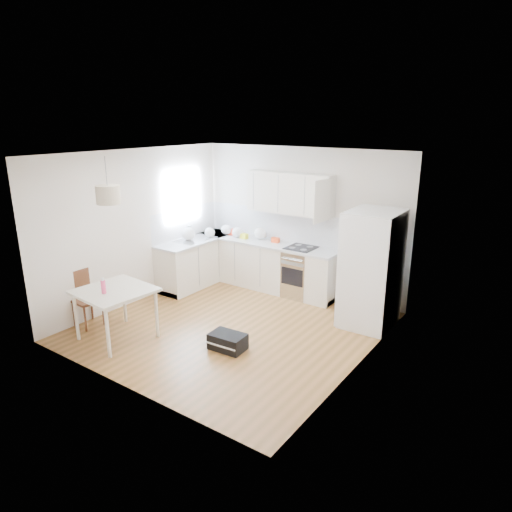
{
  "coord_description": "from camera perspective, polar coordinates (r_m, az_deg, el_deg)",
  "views": [
    {
      "loc": [
        4.1,
        -5.22,
        3.19
      ],
      "look_at": [
        0.18,
        0.4,
        1.11
      ],
      "focal_mm": 32.0,
      "sensor_mm": 36.0,
      "label": 1
    }
  ],
  "objects": [
    {
      "name": "grocery_bag_e",
      "position": [
        8.91,
        -8.45,
        2.74
      ],
      "size": [
        0.27,
        0.23,
        0.25
      ],
      "primitive_type": "ellipsoid",
      "color": "white",
      "rests_on": "counter_left"
    },
    {
      "name": "gym_bag",
      "position": [
        6.67,
        -3.56,
        -10.62
      ],
      "size": [
        0.53,
        0.37,
        0.23
      ],
      "primitive_type": "cube",
      "rotation": [
        0.0,
        0.0,
        0.07
      ],
      "color": "black",
      "rests_on": "floor"
    },
    {
      "name": "upper_cabinets",
      "position": [
        8.43,
        4.22,
        7.85
      ],
      "size": [
        1.7,
        0.32,
        0.75
      ],
      "primitive_type": "cube",
      "color": "silver",
      "rests_on": "wall_back"
    },
    {
      "name": "snack_orange",
      "position": [
        8.67,
        2.45,
        2.01
      ],
      "size": [
        0.15,
        0.1,
        0.1
      ],
      "primitive_type": "cube",
      "rotation": [
        0.0,
        0.0,
        0.05
      ],
      "color": "red",
      "rests_on": "counter_back"
    },
    {
      "name": "counter_left",
      "position": [
        9.02,
        -7.41,
        2.01
      ],
      "size": [
        0.64,
        1.82,
        0.04
      ],
      "primitive_type": "cube",
      "color": "silver",
      "rests_on": "cabinets_left"
    },
    {
      "name": "dining_table",
      "position": [
        7.04,
        -17.25,
        -4.7
      ],
      "size": [
        1.07,
        1.07,
        0.78
      ],
      "rotation": [
        0.0,
        0.0,
        -0.09
      ],
      "color": "beige",
      "rests_on": "floor"
    },
    {
      "name": "wall_back",
      "position": [
        8.59,
        5.56,
        4.42
      ],
      "size": [
        4.2,
        0.0,
        4.2
      ],
      "primitive_type": "plane",
      "rotation": [
        1.57,
        0.0,
        0.0
      ],
      "color": "silver",
      "rests_on": "floor"
    },
    {
      "name": "pendant_lamp",
      "position": [
        6.63,
        -18.0,
        7.29
      ],
      "size": [
        0.43,
        0.43,
        0.26
      ],
      "primitive_type": "cylinder",
      "rotation": [
        0.0,
        0.0,
        0.38
      ],
      "color": "beige",
      "rests_on": "ceiling"
    },
    {
      "name": "window_glassblock",
      "position": [
        9.0,
        -9.2,
        7.45
      ],
      "size": [
        0.02,
        1.0,
        1.0
      ],
      "primitive_type": "cube",
      "color": "#BFE0F9",
      "rests_on": "wall_left"
    },
    {
      "name": "refrigerator",
      "position": [
        7.37,
        14.34,
        -1.58
      ],
      "size": [
        0.9,
        0.95,
        1.85
      ],
      "primitive_type": null,
      "rotation": [
        0.0,
        0.0,
        0.03
      ],
      "color": "white",
      "rests_on": "floor"
    },
    {
      "name": "snack_red",
      "position": [
        9.28,
        -3.25,
        3.07
      ],
      "size": [
        0.18,
        0.12,
        0.12
      ],
      "primitive_type": "cube",
      "rotation": [
        0.0,
        0.0,
        0.04
      ],
      "color": "red",
      "rests_on": "counter_back"
    },
    {
      "name": "wall_right",
      "position": [
        5.88,
        13.24,
        -1.82
      ],
      "size": [
        0.0,
        4.2,
        4.2
      ],
      "primitive_type": "plane",
      "rotation": [
        1.57,
        0.0,
        -1.57
      ],
      "color": "silver",
      "rests_on": "floor"
    },
    {
      "name": "backsplash_back",
      "position": [
        8.92,
        2.15,
        4.03
      ],
      "size": [
        3.0,
        0.01,
        0.58
      ],
      "primitive_type": "cube",
      "color": "white",
      "rests_on": "wall_back"
    },
    {
      "name": "cabinets_left",
      "position": [
        9.14,
        -7.3,
        -0.77
      ],
      "size": [
        0.6,
        1.8,
        0.88
      ],
      "primitive_type": "cube",
      "color": "silver",
      "rests_on": "floor"
    },
    {
      "name": "ceiling",
      "position": [
        6.66,
        -3.3,
        12.62
      ],
      "size": [
        4.2,
        4.2,
        0.0
      ],
      "primitive_type": "plane",
      "rotation": [
        3.14,
        0.0,
        0.0
      ],
      "color": "white",
      "rests_on": "wall_back"
    },
    {
      "name": "sink",
      "position": [
        8.98,
        -7.62,
        2.04
      ],
      "size": [
        0.5,
        0.8,
        0.16
      ],
      "primitive_type": null,
      "color": "silver",
      "rests_on": "counter_left"
    },
    {
      "name": "grocery_bag_a",
      "position": [
        9.26,
        -3.72,
        3.29
      ],
      "size": [
        0.23,
        0.19,
        0.2
      ],
      "primitive_type": "ellipsoid",
      "color": "white",
      "rests_on": "counter_back"
    },
    {
      "name": "wall_left",
      "position": [
        8.31,
        -14.62,
        3.53
      ],
      "size": [
        0.0,
        4.2,
        4.2
      ],
      "primitive_type": "plane",
      "rotation": [
        1.57,
        0.0,
        1.57
      ],
      "color": "silver",
      "rests_on": "floor"
    },
    {
      "name": "grocery_bag_b",
      "position": [
        9.03,
        -2.3,
        2.97
      ],
      "size": [
        0.23,
        0.19,
        0.21
      ],
      "primitive_type": "ellipsoid",
      "color": "white",
      "rests_on": "counter_back"
    },
    {
      "name": "grocery_bag_d",
      "position": [
        9.09,
        -5.8,
        2.95
      ],
      "size": [
        0.22,
        0.18,
        0.19
      ],
      "primitive_type": "ellipsoid",
      "color": "white",
      "rests_on": "counter_back"
    },
    {
      "name": "range_oven",
      "position": [
        8.49,
        5.56,
        -2.12
      ],
      "size": [
        0.5,
        0.61,
        0.88
      ],
      "primitive_type": null,
      "color": "silver",
      "rests_on": "floor"
    },
    {
      "name": "grocery_bag_c",
      "position": [
        8.89,
        0.56,
        2.84
      ],
      "size": [
        0.25,
        0.22,
        0.23
      ],
      "primitive_type": "ellipsoid",
      "color": "white",
      "rests_on": "counter_back"
    },
    {
      "name": "cabinets_back",
      "position": [
        8.88,
        1.07,
        -1.16
      ],
      "size": [
        3.0,
        0.6,
        0.88
      ],
      "primitive_type": "cube",
      "color": "silver",
      "rests_on": "floor"
    },
    {
      "name": "backsplash_left",
      "position": [
        9.14,
        -8.85,
        4.15
      ],
      "size": [
        0.01,
        1.8,
        0.58
      ],
      "primitive_type": "cube",
      "color": "white",
      "rests_on": "wall_left"
    },
    {
      "name": "drink_bottle",
      "position": [
        6.87,
        -18.55,
        -3.53
      ],
      "size": [
        0.08,
        0.08,
        0.23
      ],
      "primitive_type": "cylinder",
      "rotation": [
        0.0,
        0.0,
        0.24
      ],
      "color": "#E53F6B",
      "rests_on": "dining_table"
    },
    {
      "name": "floor",
      "position": [
        7.36,
        -2.94,
        -8.82
      ],
      "size": [
        4.2,
        4.2,
        0.0
      ],
      "primitive_type": "plane",
      "color": "brown",
      "rests_on": "ground"
    },
    {
      "name": "counter_back",
      "position": [
        8.75,
        1.09,
        1.7
      ],
      "size": [
        3.02,
        0.64,
        0.04
      ],
      "primitive_type": "cube",
      "color": "silver",
      "rests_on": "cabinets_back"
    },
    {
      "name": "snack_yellow",
      "position": [
        8.95,
        -1.5,
        2.51
      ],
      "size": [
        0.16,
        0.1,
        0.1
      ],
      "primitive_type": "cube",
      "rotation": [
        0.0,
        0.0,
        -0.07
      ],
      "color": "yellow",
      "rests_on": "counter_back"
    },
    {
      "name": "dining_chair",
      "position": [
        7.71,
        -20.37,
        -5.09
      ],
      "size": [
        0.4,
        0.4,
        0.89
      ],
      "primitive_type": null,
      "rotation": [
        0.0,
        0.0,
        -0.06
      ],
      "color": "#4D2717",
      "rests_on": "floor"
    }
  ]
}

